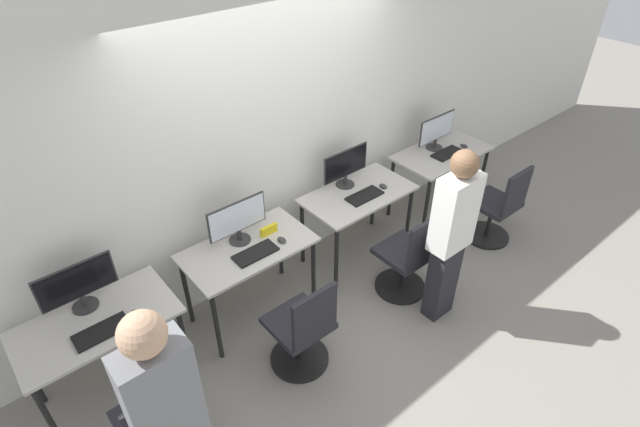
# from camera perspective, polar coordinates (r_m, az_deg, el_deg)

# --- Properties ---
(ground_plane) EXTENTS (20.00, 20.00, 0.00)m
(ground_plane) POSITION_cam_1_polar(r_m,az_deg,el_deg) (4.75, 0.95, -9.50)
(ground_plane) COLOR gray
(wall_back) EXTENTS (12.00, 0.05, 2.80)m
(wall_back) POSITION_cam_1_polar(r_m,az_deg,el_deg) (4.38, -5.17, 8.89)
(wall_back) COLOR silver
(wall_back) RESTS_ON ground_plane
(desk_far_left) EXTENTS (1.08, 0.60, 0.75)m
(desk_far_left) POSITION_cam_1_polar(r_m,az_deg,el_deg) (3.93, -23.96, -12.14)
(desk_far_left) COLOR #BCB7AD
(desk_far_left) RESTS_ON ground_plane
(monitor_far_left) EXTENTS (0.53, 0.18, 0.38)m
(monitor_far_left) POSITION_cam_1_polar(r_m,az_deg,el_deg) (3.86, -25.97, -7.36)
(monitor_far_left) COLOR #2D2D2D
(monitor_far_left) RESTS_ON desk_far_left
(keyboard_far_left) EXTENTS (0.37, 0.17, 0.02)m
(keyboard_far_left) POSITION_cam_1_polar(r_m,az_deg,el_deg) (3.76, -23.68, -12.25)
(keyboard_far_left) COLOR black
(keyboard_far_left) RESTS_ON desk_far_left
(mouse_far_left) EXTENTS (0.06, 0.09, 0.03)m
(mouse_far_left) POSITION_cam_1_polar(r_m,az_deg,el_deg) (3.79, -20.37, -10.71)
(mouse_far_left) COLOR #333333
(mouse_far_left) RESTS_ON desk_far_left
(person_far_left) EXTENTS (0.36, 0.23, 1.75)m
(person_far_left) POSITION_cam_1_polar(r_m,az_deg,el_deg) (2.96, -16.90, -21.51)
(person_far_left) COLOR #232328
(person_far_left) RESTS_ON ground_plane
(desk_left) EXTENTS (1.08, 0.60, 0.75)m
(desk_left) POSITION_cam_1_polar(r_m,az_deg,el_deg) (4.22, -8.17, -4.80)
(desk_left) COLOR #BCB7AD
(desk_left) RESTS_ON ground_plane
(monitor_left) EXTENTS (0.53, 0.18, 0.38)m
(monitor_left) POSITION_cam_1_polar(r_m,az_deg,el_deg) (4.11, -9.40, -0.75)
(monitor_left) COLOR #2D2D2D
(monitor_left) RESTS_ON desk_left
(keyboard_left) EXTENTS (0.37, 0.17, 0.02)m
(keyboard_left) POSITION_cam_1_polar(r_m,az_deg,el_deg) (4.07, -7.39, -4.52)
(keyboard_left) COLOR black
(keyboard_left) RESTS_ON desk_left
(mouse_left) EXTENTS (0.06, 0.09, 0.03)m
(mouse_left) POSITION_cam_1_polar(r_m,az_deg,el_deg) (4.17, -4.40, -3.02)
(mouse_left) COLOR #333333
(mouse_left) RESTS_ON desk_left
(office_chair_left) EXTENTS (0.48, 0.48, 0.91)m
(office_chair_left) POSITION_cam_1_polar(r_m,az_deg,el_deg) (3.97, -1.98, -13.45)
(office_chair_left) COLOR black
(office_chair_left) RESTS_ON ground_plane
(desk_right) EXTENTS (1.08, 0.60, 0.75)m
(desk_right) POSITION_cam_1_polar(r_m,az_deg,el_deg) (4.83, 4.34, 1.42)
(desk_right) COLOR #BCB7AD
(desk_right) RESTS_ON ground_plane
(monitor_right) EXTENTS (0.53, 0.18, 0.38)m
(monitor_right) POSITION_cam_1_polar(r_m,az_deg,el_deg) (4.77, 2.95, 5.43)
(monitor_right) COLOR #2D2D2D
(monitor_right) RESTS_ON desk_right
(keyboard_right) EXTENTS (0.37, 0.17, 0.02)m
(keyboard_right) POSITION_cam_1_polar(r_m,az_deg,el_deg) (4.72, 5.11, 2.02)
(keyboard_right) COLOR black
(keyboard_right) RESTS_ON desk_right
(mouse_right) EXTENTS (0.06, 0.09, 0.03)m
(mouse_right) POSITION_cam_1_polar(r_m,az_deg,el_deg) (4.87, 7.24, 3.13)
(mouse_right) COLOR #333333
(mouse_right) RESTS_ON desk_right
(office_chair_right) EXTENTS (0.48, 0.48, 0.91)m
(office_chair_right) POSITION_cam_1_polar(r_m,az_deg,el_deg) (4.62, 10.00, -5.33)
(office_chair_right) COLOR black
(office_chair_right) RESTS_ON ground_plane
(person_right) EXTENTS (0.36, 0.22, 1.65)m
(person_right) POSITION_cam_1_polar(r_m,az_deg,el_deg) (4.15, 14.77, -2.16)
(person_right) COLOR #232328
(person_right) RESTS_ON ground_plane
(desk_far_right) EXTENTS (1.08, 0.60, 0.75)m
(desk_far_right) POSITION_cam_1_polar(r_m,az_deg,el_deg) (5.65, 13.67, 6.02)
(desk_far_right) COLOR #BCB7AD
(desk_far_right) RESTS_ON ground_plane
(monitor_far_right) EXTENTS (0.53, 0.18, 0.38)m
(monitor_far_right) POSITION_cam_1_polar(r_m,az_deg,el_deg) (5.57, 13.18, 9.22)
(monitor_far_right) COLOR #2D2D2D
(monitor_far_right) RESTS_ON desk_far_right
(keyboard_far_right) EXTENTS (0.37, 0.17, 0.02)m
(keyboard_far_right) POSITION_cam_1_polar(r_m,az_deg,el_deg) (5.57, 14.33, 6.69)
(keyboard_far_right) COLOR black
(keyboard_far_right) RESTS_ON desk_far_right
(mouse_far_right) EXTENTS (0.06, 0.09, 0.03)m
(mouse_far_right) POSITION_cam_1_polar(r_m,az_deg,el_deg) (5.75, 16.13, 7.44)
(mouse_far_right) COLOR #333333
(mouse_far_right) RESTS_ON desk_far_right
(office_chair_far_right) EXTENTS (0.48, 0.48, 0.91)m
(office_chair_far_right) POSITION_cam_1_polar(r_m,az_deg,el_deg) (5.48, 19.57, 0.33)
(office_chair_far_right) COLOR black
(office_chair_far_right) RESTS_ON ground_plane
(placard_left) EXTENTS (0.16, 0.03, 0.08)m
(placard_left) POSITION_cam_1_polar(r_m,az_deg,el_deg) (4.25, -5.87, -1.89)
(placard_left) COLOR yellow
(placard_left) RESTS_ON desk_left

